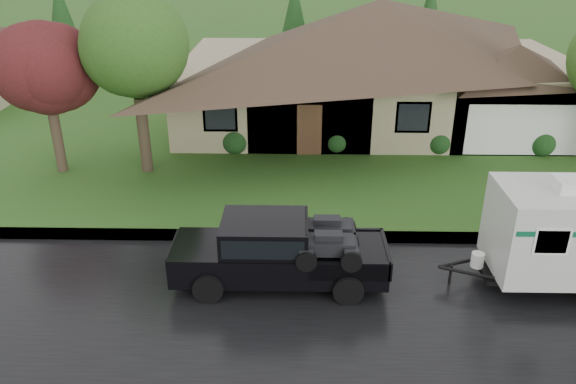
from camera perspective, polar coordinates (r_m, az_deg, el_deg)
name	(u,v)px	position (r m, az deg, el deg)	size (l,w,h in m)	color
ground	(359,281)	(15.31, 7.26, -8.91)	(140.00, 140.00, 0.00)	#31571B
road	(367,328)	(13.71, 8.07, -13.54)	(140.00, 8.00, 0.01)	black
curb	(353,237)	(17.18, 6.57, -4.53)	(140.00, 0.50, 0.15)	gray
lawn	(332,113)	(28.95, 4.47, 7.96)	(140.00, 26.00, 0.15)	#31571B
house_main	(385,48)	(27.22, 9.82, 14.22)	(19.44, 10.80, 6.90)	tan
tree_left_green	(134,52)	(21.03, -15.34, 13.55)	(3.91, 3.91, 6.47)	#382B1E
tree_red	(46,73)	(22.20, -23.41, 11.02)	(3.27, 3.27, 5.42)	#382B1E
shrub_row	(388,141)	(23.59, 10.08, 5.14)	(13.60, 1.00, 1.00)	#143814
pickup_truck	(275,249)	(14.64, -1.30, -5.85)	(5.52, 2.10, 1.84)	black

